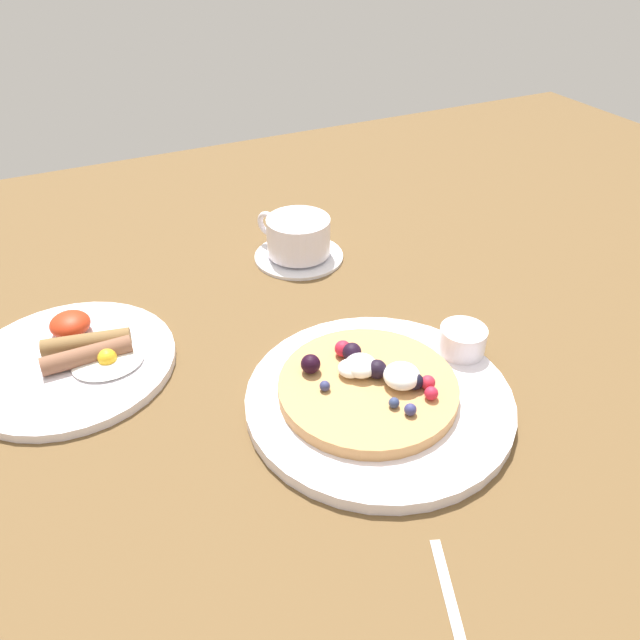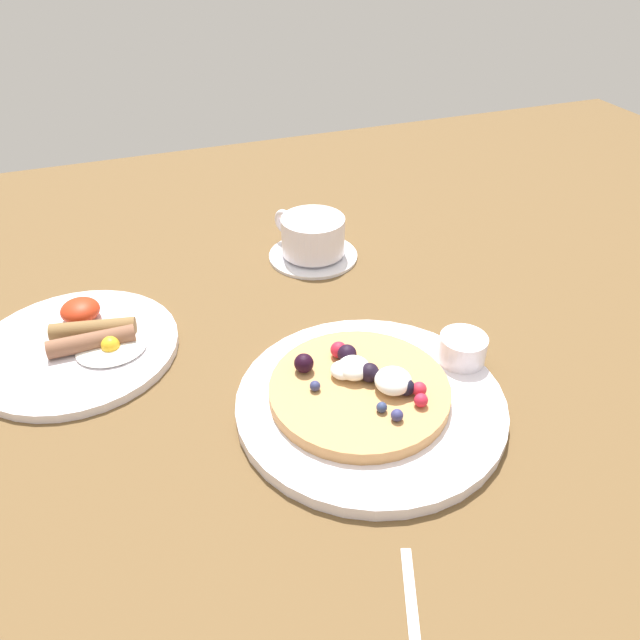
{
  "view_description": "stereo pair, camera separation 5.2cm",
  "coord_description": "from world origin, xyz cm",
  "px_view_note": "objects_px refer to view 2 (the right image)",
  "views": [
    {
      "loc": [
        -18.92,
        -44.19,
        42.67
      ],
      "look_at": [
        4.48,
        4.21,
        4.0
      ],
      "focal_mm": 34.59,
      "sensor_mm": 36.0,
      "label": 1
    },
    {
      "loc": [
        -14.17,
        -46.21,
        42.67
      ],
      "look_at": [
        4.48,
        4.21,
        4.0
      ],
      "focal_mm": 34.59,
      "sensor_mm": 36.0,
      "label": 2
    }
  ],
  "objects_px": {
    "coffee_saucer": "(313,254)",
    "coffee_cup": "(312,234)",
    "pancake_plate": "(370,403)",
    "syrup_ramekin": "(463,348)",
    "breakfast_plate": "(77,349)"
  },
  "relations": [
    {
      "from": "coffee_saucer",
      "to": "coffee_cup",
      "type": "xyz_separation_m",
      "value": [
        -0.0,
        0.0,
        0.03
      ]
    },
    {
      "from": "pancake_plate",
      "to": "coffee_saucer",
      "type": "height_order",
      "value": "pancake_plate"
    },
    {
      "from": "syrup_ramekin",
      "to": "coffee_saucer",
      "type": "distance_m",
      "value": 0.29
    },
    {
      "from": "pancake_plate",
      "to": "coffee_cup",
      "type": "bearing_deg",
      "value": 81.01
    },
    {
      "from": "pancake_plate",
      "to": "coffee_cup",
      "type": "distance_m",
      "value": 0.31
    },
    {
      "from": "syrup_ramekin",
      "to": "coffee_cup",
      "type": "height_order",
      "value": "coffee_cup"
    },
    {
      "from": "coffee_saucer",
      "to": "coffee_cup",
      "type": "distance_m",
      "value": 0.03
    },
    {
      "from": "syrup_ramekin",
      "to": "coffee_saucer",
      "type": "xyz_separation_m",
      "value": [
        -0.07,
        0.28,
        -0.02
      ]
    },
    {
      "from": "pancake_plate",
      "to": "syrup_ramekin",
      "type": "bearing_deg",
      "value": 10.87
    },
    {
      "from": "pancake_plate",
      "to": "syrup_ramekin",
      "type": "xyz_separation_m",
      "value": [
        0.11,
        0.02,
        0.02
      ]
    },
    {
      "from": "breakfast_plate",
      "to": "coffee_saucer",
      "type": "height_order",
      "value": "breakfast_plate"
    },
    {
      "from": "coffee_cup",
      "to": "breakfast_plate",
      "type": "bearing_deg",
      "value": -160.98
    },
    {
      "from": "breakfast_plate",
      "to": "coffee_cup",
      "type": "xyz_separation_m",
      "value": [
        0.32,
        0.11,
        0.03
      ]
    },
    {
      "from": "pancake_plate",
      "to": "breakfast_plate",
      "type": "bearing_deg",
      "value": 144.08
    },
    {
      "from": "breakfast_plate",
      "to": "coffee_saucer",
      "type": "bearing_deg",
      "value": 18.79
    }
  ]
}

